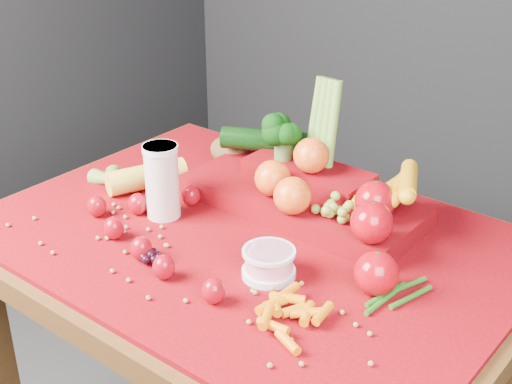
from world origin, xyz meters
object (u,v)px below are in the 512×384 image
Objects in this scene: table at (250,279)px; milk_glass at (162,179)px; produce_mound at (313,188)px; yogurt_bowl at (269,262)px.

table is 0.28m from milk_glass.
table is at bearing -107.30° from produce_mound.
yogurt_bowl reaches higher than table.
milk_glass is 0.32m from yogurt_bowl.
table is 11.12× the size of yogurt_bowl.
table is 1.86× the size of produce_mound.
table is 6.89× the size of milk_glass.
produce_mound is at bearing 40.07° from milk_glass.
milk_glass is 0.27× the size of produce_mound.
table is at bearing 142.20° from yogurt_bowl.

